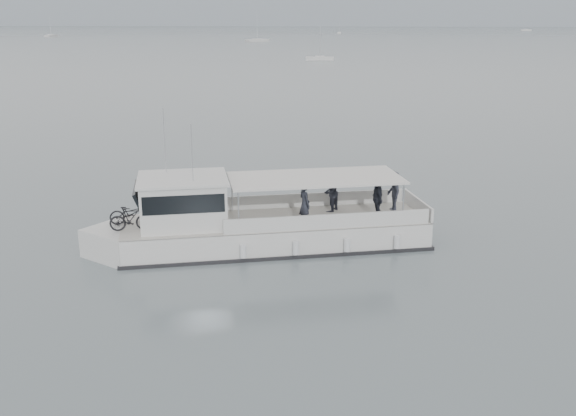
# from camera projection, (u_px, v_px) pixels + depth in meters

# --- Properties ---
(ground) EXTENTS (1400.00, 1400.00, 0.00)m
(ground) POSITION_uv_depth(u_px,v_px,m) (392.00, 229.00, 27.94)
(ground) COLOR #545F63
(ground) RESTS_ON ground
(headland) EXTENTS (1400.00, 90.00, 28.00)m
(headland) POSITION_uv_depth(u_px,v_px,m) (358.00, 9.00, 557.37)
(headland) COLOR #939EA8
(headland) RESTS_ON ground
(tour_boat) EXTENTS (13.67, 6.48, 5.75)m
(tour_boat) POSITION_uv_depth(u_px,v_px,m) (246.00, 225.00, 25.46)
(tour_boat) COLOR silver
(tour_boat) RESTS_ON ground
(moored_fleet) EXTENTS (410.69, 339.09, 11.29)m
(moored_fleet) POSITION_uv_depth(u_px,v_px,m) (241.00, 40.00, 231.48)
(moored_fleet) COLOR silver
(moored_fleet) RESTS_ON ground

